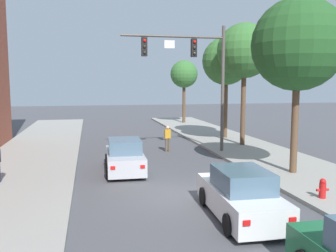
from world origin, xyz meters
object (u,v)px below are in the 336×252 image
Objects in this scene: traffic_signal_mast at (195,65)px; fire_hydrant at (323,188)px; street_tree_nearest at (298,45)px; car_lead_silver at (125,157)px; street_tree_second at (244,51)px; pedestrian_crossing_road at (168,137)px; street_tree_farthest at (184,75)px; street_tree_third at (226,61)px; car_following_white at (241,196)px.

traffic_signal_mast is 10.89m from fire_hydrant.
traffic_signal_mast is 0.95× the size of street_tree_nearest.
car_lead_silver is (-4.55, -3.43, -4.60)m from traffic_signal_mast.
street_tree_second is (3.90, 1.85, 1.04)m from traffic_signal_mast.
pedestrian_crossing_road is 2.28× the size of fire_hydrant.
pedestrian_crossing_road is at bearing 107.34° from fire_hydrant.
traffic_signal_mast reaches higher than street_tree_farthest.
car_lead_silver is 0.56× the size of street_tree_third.
traffic_signal_mast is at bearing 37.01° from car_lead_silver.
street_tree_third is at bearing -88.28° from street_tree_farthest.
street_tree_nearest reaches higher than car_following_white.
car_following_white is 17.40m from street_tree_third.
street_tree_third is at bearing 37.09° from pedestrian_crossing_road.
traffic_signal_mast is at bearing -102.58° from street_tree_farthest.
street_tree_farthest is (-0.33, 11.12, -0.70)m from street_tree_third.
pedestrian_crossing_road is (0.15, 11.56, 0.19)m from car_following_white.
car_lead_silver and car_following_white have the same top height.
street_tree_nearest is at bearing -95.06° from street_tree_third.
car_following_white is 0.66× the size of street_tree_farthest.
street_tree_second reaches higher than street_tree_third.
street_tree_third is (0.99, 11.17, -0.04)m from street_tree_nearest.
traffic_signal_mast is at bearing 81.41° from car_following_white.
street_tree_third reaches higher than car_lead_silver.
traffic_signal_mast reaches higher than car_lead_silver.
pedestrian_crossing_road is (3.13, 4.61, 0.19)m from car_lead_silver.
street_tree_third is (2.05, 14.84, 5.41)m from fire_hydrant.
street_tree_second is at bearing 80.24° from fire_hydrant.
street_tree_nearest reaches higher than car_lead_silver.
car_lead_silver is 11.45m from street_tree_second.
car_lead_silver is at bearing 161.88° from street_tree_nearest.
fire_hydrant is 26.43m from street_tree_farthest.
traffic_signal_mast is 16.79m from street_tree_farthest.
street_tree_nearest is at bearing 73.92° from fire_hydrant.
car_lead_silver is 9.51m from street_tree_nearest.
street_tree_farthest is (-0.25, 14.54, -1.15)m from street_tree_second.
street_tree_third is at bearing 70.45° from car_following_white.
fire_hydrant is at bearing -43.41° from car_lead_silver.
street_tree_farthest is (5.22, 26.76, 4.49)m from car_following_white.
traffic_signal_mast is 6.64m from street_tree_third.
car_lead_silver is at bearing 113.22° from car_following_white.
street_tree_third is 1.16× the size of street_tree_farthest.
traffic_signal_mast is 10.42× the size of fire_hydrant.
fire_hydrant is (3.36, -10.75, -0.41)m from pedestrian_crossing_road.
street_tree_farthest is at bearing 90.98° from street_tree_second.
pedestrian_crossing_road is at bearing 121.93° from street_tree_nearest.
pedestrian_crossing_road is 8.42m from street_tree_third.
car_lead_silver is 8.94m from fire_hydrant.
fire_hydrant is at bearing -97.86° from street_tree_third.
fire_hydrant is at bearing -72.66° from pedestrian_crossing_road.
pedestrian_crossing_road reaches higher than fire_hydrant.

